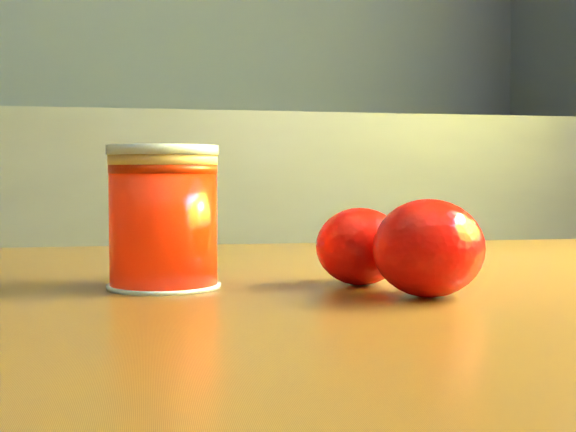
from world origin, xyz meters
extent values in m
cube|color=brown|center=(0.89, 0.30, 0.69)|extent=(0.99, 0.72, 0.04)
cylinder|color=#FF1F05|center=(0.71, 0.32, 0.75)|extent=(0.07, 0.07, 0.08)
cylinder|color=#E7AD5E|center=(0.71, 0.32, 0.80)|extent=(0.07, 0.07, 0.01)
cylinder|color=silver|center=(0.71, 0.32, 0.80)|extent=(0.08, 0.08, 0.00)
ellipsoid|color=red|center=(0.86, 0.24, 0.74)|extent=(0.07, 0.07, 0.06)
ellipsoid|color=red|center=(0.84, 0.30, 0.74)|extent=(0.08, 0.08, 0.05)
camera|label=1|loc=(0.66, -0.23, 0.79)|focal=50.00mm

